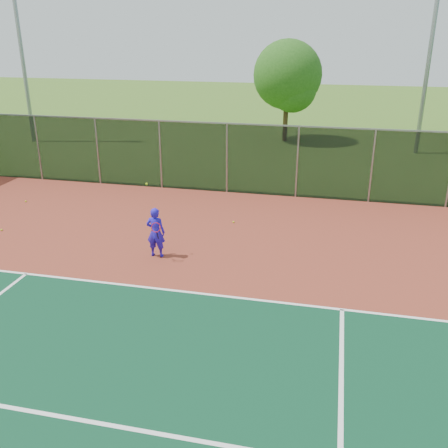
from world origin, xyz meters
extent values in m
plane|color=#39601B|center=(0.00, 0.00, 0.00)|extent=(120.00, 120.00, 0.00)
cube|color=maroon|center=(0.00, 2.00, 0.01)|extent=(30.00, 20.00, 0.02)
cube|color=white|center=(2.00, 3.00, 0.03)|extent=(22.00, 0.10, 0.00)
cube|color=black|center=(0.00, 12.00, 1.52)|extent=(30.00, 0.04, 3.00)
cube|color=gray|center=(0.00, 12.00, 3.02)|extent=(30.00, 0.06, 0.06)
imported|color=#2515CB|center=(-3.72, 5.04, 0.82)|extent=(0.59, 0.39, 1.60)
cylinder|color=black|center=(-3.57, 4.79, 0.83)|extent=(0.03, 0.15, 0.27)
torus|color=#A51414|center=(-3.57, 4.69, 1.13)|extent=(0.30, 0.13, 0.29)
sphere|color=#BCDC19|center=(-3.97, 5.14, 2.33)|extent=(0.07, 0.07, 0.07)
sphere|color=#BCDC19|center=(-1.95, 8.39, 0.06)|extent=(0.07, 0.07, 0.07)
sphere|color=#BCDC19|center=(-10.81, 8.81, 0.06)|extent=(0.07, 0.07, 0.07)
sphere|color=#BCDC19|center=(-9.80, 5.80, 0.06)|extent=(0.07, 0.07, 0.07)
cylinder|color=gray|center=(-17.38, 19.77, 5.53)|extent=(0.24, 0.24, 11.06)
cylinder|color=gray|center=(6.05, 21.72, 5.53)|extent=(0.24, 0.24, 11.06)
cylinder|color=#372514|center=(-1.74, 23.49, 1.19)|extent=(0.30, 0.30, 2.37)
sphere|color=#204E15|center=(-1.74, 23.49, 4.09)|extent=(4.22, 4.22, 4.22)
sphere|color=#204E15|center=(-1.34, 23.19, 3.30)|extent=(2.90, 2.90, 2.90)
camera|label=1|loc=(1.51, -8.40, 6.67)|focal=40.00mm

